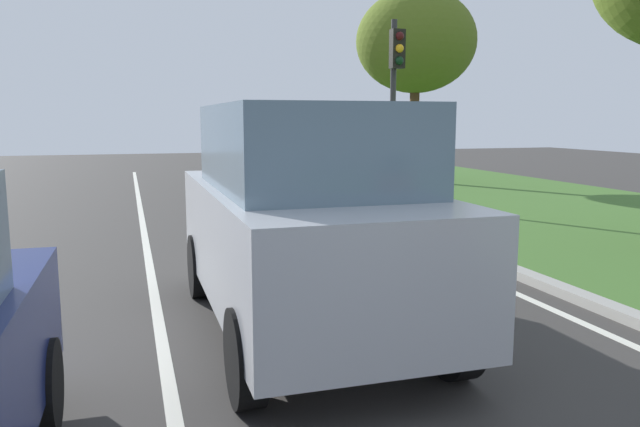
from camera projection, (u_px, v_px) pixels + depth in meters
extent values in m
plane|color=#383533|center=(190.00, 248.00, 10.43)|extent=(60.00, 60.00, 0.00)
cube|color=silver|center=(147.00, 251.00, 10.22)|extent=(0.12, 32.00, 0.01)
cube|color=silver|center=(388.00, 236.00, 11.48)|extent=(0.12, 32.00, 0.01)
cube|color=#3D6628|center=(606.00, 222.00, 12.91)|extent=(9.00, 48.00, 0.06)
cube|color=#9E9B93|center=(413.00, 232.00, 11.62)|extent=(0.24, 48.00, 0.12)
cube|color=#B7BABF|center=(302.00, 241.00, 6.27)|extent=(1.90, 4.50, 1.10)
cube|color=slate|center=(306.00, 147.00, 5.98)|extent=(1.70, 2.70, 0.80)
cylinder|color=black|center=(199.00, 266.00, 7.54)|extent=(0.22, 0.76, 0.76)
cylinder|color=black|center=(336.00, 257.00, 8.05)|extent=(0.22, 0.76, 0.76)
cylinder|color=black|center=(245.00, 357.00, 4.65)|extent=(0.22, 0.76, 0.76)
cylinder|color=black|center=(454.00, 334.00, 5.16)|extent=(0.22, 0.76, 0.76)
cylinder|color=black|center=(41.00, 385.00, 4.30)|extent=(0.23, 0.64, 0.64)
cylinder|color=#2D2D2D|center=(393.00, 115.00, 15.04)|extent=(0.14, 0.14, 4.48)
cube|color=black|center=(397.00, 49.00, 14.62)|extent=(0.32, 0.24, 0.90)
sphere|color=#3F0F0F|center=(400.00, 36.00, 14.45)|extent=(0.20, 0.20, 0.20)
sphere|color=#F2AD19|center=(400.00, 48.00, 14.50)|extent=(0.20, 0.20, 0.20)
sphere|color=black|center=(399.00, 61.00, 14.54)|extent=(0.20, 0.20, 0.20)
cylinder|color=#4C331E|center=(414.00, 136.00, 20.86)|extent=(0.32, 0.32, 3.19)
ellipsoid|color=#51661E|center=(416.00, 41.00, 20.40)|extent=(3.94, 3.94, 3.35)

